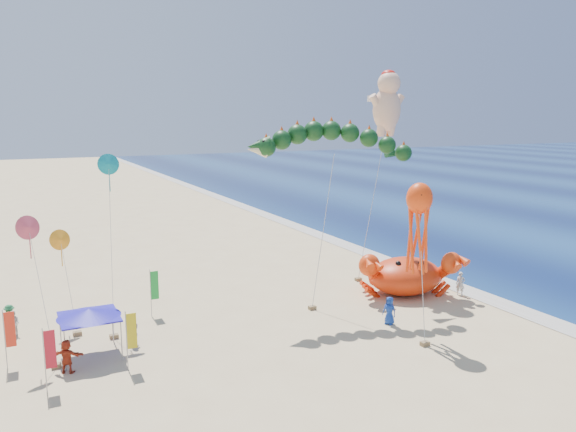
{
  "coord_description": "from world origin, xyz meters",
  "views": [
    {
      "loc": [
        -18.32,
        -30.71,
        13.01
      ],
      "look_at": [
        -2.0,
        2.0,
        6.5
      ],
      "focal_mm": 35.0,
      "sensor_mm": 36.0,
      "label": 1
    }
  ],
  "objects_px": {
    "dragon_kite": "(332,146)",
    "octopus_kite": "(419,221)",
    "canopy_blue": "(89,313)",
    "crab_inflatable": "(406,275)",
    "cherub_kite": "(387,102)"
  },
  "relations": [
    {
      "from": "crab_inflatable",
      "to": "octopus_kite",
      "type": "xyz_separation_m",
      "value": [
        -4.51,
        -6.53,
        5.48
      ]
    },
    {
      "from": "crab_inflatable",
      "to": "dragon_kite",
      "type": "distance_m",
      "value": 11.39
    },
    {
      "from": "crab_inflatable",
      "to": "dragon_kite",
      "type": "xyz_separation_m",
      "value": [
        -6.17,
        0.6,
        9.56
      ]
    },
    {
      "from": "dragon_kite",
      "to": "octopus_kite",
      "type": "xyz_separation_m",
      "value": [
        1.66,
        -7.13,
        -4.07
      ]
    },
    {
      "from": "dragon_kite",
      "to": "canopy_blue",
      "type": "relative_size",
      "value": 3.64
    },
    {
      "from": "dragon_kite",
      "to": "cherub_kite",
      "type": "bearing_deg",
      "value": 26.76
    },
    {
      "from": "canopy_blue",
      "to": "dragon_kite",
      "type": "bearing_deg",
      "value": 5.64
    },
    {
      "from": "crab_inflatable",
      "to": "dragon_kite",
      "type": "height_order",
      "value": "dragon_kite"
    },
    {
      "from": "cherub_kite",
      "to": "octopus_kite",
      "type": "xyz_separation_m",
      "value": [
        -5.38,
        -10.68,
        -7.17
      ]
    },
    {
      "from": "octopus_kite",
      "to": "canopy_blue",
      "type": "distance_m",
      "value": 19.28
    },
    {
      "from": "dragon_kite",
      "to": "octopus_kite",
      "type": "height_order",
      "value": "dragon_kite"
    },
    {
      "from": "octopus_kite",
      "to": "canopy_blue",
      "type": "bearing_deg",
      "value": 162.85
    },
    {
      "from": "octopus_kite",
      "to": "canopy_blue",
      "type": "height_order",
      "value": "octopus_kite"
    },
    {
      "from": "crab_inflatable",
      "to": "canopy_blue",
      "type": "xyz_separation_m",
      "value": [
        -22.42,
        -1.0,
        0.96
      ]
    },
    {
      "from": "crab_inflatable",
      "to": "cherub_kite",
      "type": "relative_size",
      "value": 0.46
    }
  ]
}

